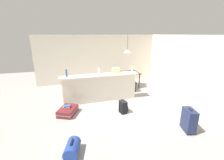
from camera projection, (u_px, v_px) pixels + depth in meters
The scene contains 17 objects.
ground_plane at pixel (119, 105), 5.70m from camera, with size 13.00×13.00×0.05m, color gray.
wall_back at pixel (101, 59), 8.14m from camera, with size 6.60×0.10×2.50m, color silver.
wall_right at pixel (185, 66), 6.42m from camera, with size 0.10×6.00×2.50m, color silver.
partition_half_wall at pixel (101, 89), 5.86m from camera, with size 2.80×0.20×1.02m, color silver.
bar_countertop at pixel (100, 75), 5.71m from camera, with size 2.96×0.40×0.05m, color white.
bottle_blue at pixel (66, 73), 5.37m from camera, with size 0.06×0.06×0.27m, color #284C89.
bottle_white at pixel (99, 71), 5.64m from camera, with size 0.07×0.07×0.25m, color silver.
bottle_clear at pixel (132, 70), 5.95m from camera, with size 0.07×0.07×0.24m, color silver.
grocery_bag at pixel (116, 70), 5.86m from camera, with size 0.26×0.18×0.22m, color beige.
dining_table at pixel (127, 74), 7.39m from camera, with size 1.10×0.80×0.74m.
dining_chair_near_partition at pixel (131, 80), 6.94m from camera, with size 0.42×0.42×0.93m.
pendant_lamp at pixel (127, 51), 7.07m from camera, with size 0.34×0.34×0.85m.
suitcase_flat_maroon at pixel (68, 111), 4.99m from camera, with size 0.74×0.89×0.22m.
backpack_black at pixel (123, 107), 5.05m from camera, with size 0.28×0.31×0.42m.
duffel_bag_blue at pixel (72, 148), 3.30m from camera, with size 0.41×0.54×0.34m.
suitcase_upright_navy at pixel (189, 120), 4.06m from camera, with size 0.34×0.49×0.67m.
book_stack at pixel (67, 107), 4.97m from camera, with size 0.25×0.19×0.07m.
Camera 1 is at (-1.68, -4.91, 2.53)m, focal length 24.39 mm.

